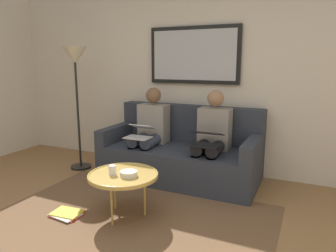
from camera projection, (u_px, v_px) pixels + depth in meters
wall_rear at (196, 74)px, 4.23m from camera, size 6.00×0.12×2.60m
area_rug at (130, 220)px, 2.94m from camera, size 2.60×1.80×0.01m
couch at (182, 154)px, 4.00m from camera, size 1.95×0.90×0.90m
framed_mirror at (194, 55)px, 4.10m from camera, size 1.24×0.05×0.74m
coffee_table at (123, 175)px, 2.94m from camera, size 0.66×0.66×0.44m
cup at (112, 170)px, 2.92m from camera, size 0.07×0.07×0.09m
bowl at (129, 174)px, 2.88m from camera, size 0.16×0.16×0.05m
person_left at (212, 135)px, 3.71m from camera, size 0.38×0.58×1.14m
laptop_black at (206, 138)px, 3.49m from camera, size 0.35×0.34×0.15m
person_right at (150, 129)px, 4.05m from camera, size 0.38×0.58×1.14m
laptop_silver at (141, 131)px, 3.84m from camera, size 0.30×0.35×0.16m
magazine_stack at (66, 214)px, 3.02m from camera, size 0.30×0.25×0.03m
standing_lamp at (75, 69)px, 4.14m from camera, size 0.32×0.32×1.66m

